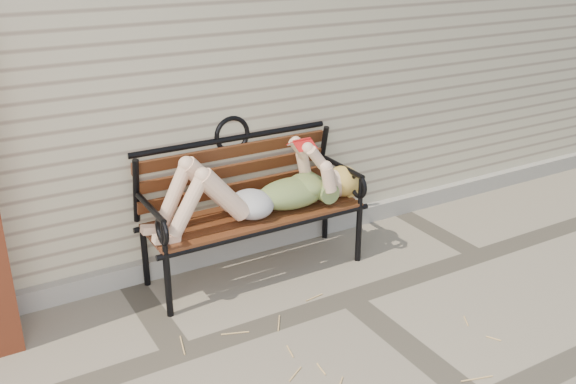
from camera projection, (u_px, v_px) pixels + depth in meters
ground at (349, 298)px, 4.46m from camera, size 80.00×80.00×0.00m
house_wall at (178, 26)px, 6.29m from camera, size 8.00×4.00×3.00m
foundation_strip at (280, 235)px, 5.21m from camera, size 8.00×0.10×0.15m
garden_bench at (248, 189)px, 4.65m from camera, size 1.74×0.69×1.12m
reading_woman at (258, 190)px, 4.53m from camera, size 1.64×0.37×0.52m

